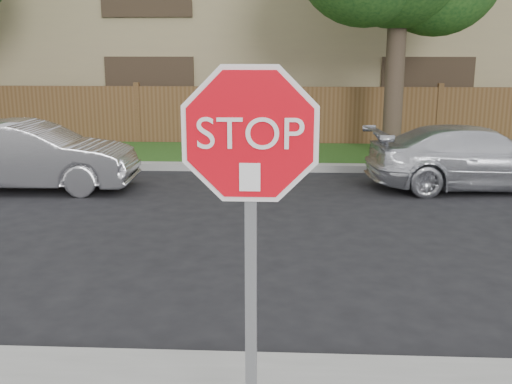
{
  "coord_description": "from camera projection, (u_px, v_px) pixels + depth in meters",
  "views": [
    {
      "loc": [
        0.02,
        -4.57,
        2.58
      ],
      "look_at": [
        -0.17,
        -0.9,
        1.7
      ],
      "focal_mm": 42.0,
      "sensor_mm": 36.0,
      "label": 1
    }
  ],
  "objects": [
    {
      "name": "sedan_right",
      "position": [
        476.0,
        158.0,
        11.2
      ],
      "size": [
        4.2,
        2.03,
        1.18
      ],
      "primitive_type": "imported",
      "rotation": [
        0.0,
        0.0,
        1.67
      ],
      "color": "silver",
      "rests_on": "ground"
    },
    {
      "name": "sedan_left",
      "position": [
        29.0,
        156.0,
        11.1
      ],
      "size": [
        3.92,
        1.48,
        1.28
      ],
      "primitive_type": "imported",
      "rotation": [
        0.0,
        0.0,
        1.61
      ],
      "color": "#A6A5AA",
      "rests_on": "ground"
    },
    {
      "name": "fence",
      "position": [
        286.0,
        117.0,
        15.92
      ],
      "size": [
        70.0,
        0.12,
        1.6
      ],
      "primitive_type": "cube",
      "color": "#50341C",
      "rests_on": "ground"
    },
    {
      "name": "apartment_building",
      "position": [
        288.0,
        20.0,
        20.72
      ],
      "size": [
        35.2,
        9.2,
        7.2
      ],
      "color": "tan",
      "rests_on": "ground"
    },
    {
      "name": "far_curb",
      "position": [
        286.0,
        167.0,
        12.93
      ],
      "size": [
        70.0,
        0.3,
        0.15
      ],
      "primitive_type": "cube",
      "color": "gray",
      "rests_on": "ground"
    },
    {
      "name": "ground",
      "position": [
        282.0,
        363.0,
        5.04
      ],
      "size": [
        90.0,
        90.0,
        0.0
      ],
      "primitive_type": "plane",
      "color": "black",
      "rests_on": "ground"
    },
    {
      "name": "grass_strip",
      "position": [
        286.0,
        155.0,
        14.54
      ],
      "size": [
        70.0,
        3.0,
        0.12
      ],
      "primitive_type": "cube",
      "color": "#1E4714",
      "rests_on": "ground"
    },
    {
      "name": "stop_sign",
      "position": [
        250.0,
        194.0,
        3.18
      ],
      "size": [
        1.01,
        0.13,
        2.55
      ],
      "color": "gray",
      "rests_on": "sidewalk_near"
    }
  ]
}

